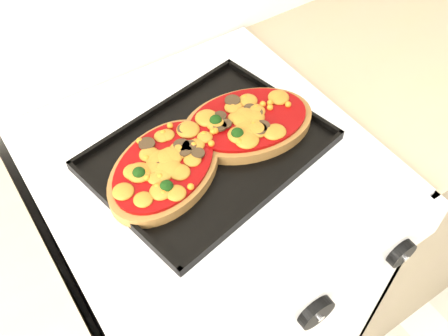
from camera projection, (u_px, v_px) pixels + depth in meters
stove at (211, 273)px, 1.27m from camera, size 0.60×0.60×0.91m
control_panel at (311, 300)px, 0.80m from camera, size 0.60×0.02×0.09m
knob_center at (316, 312)px, 0.79m from camera, size 0.06×0.02×0.06m
knob_right at (401, 253)px, 0.85m from camera, size 0.06×0.02×0.06m
baking_tray at (209, 150)px, 0.92m from camera, size 0.46×0.38×0.02m
pizza_left at (165, 167)px, 0.87m from camera, size 0.30×0.26×0.04m
pizza_right at (248, 121)px, 0.94m from camera, size 0.28×0.22×0.04m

